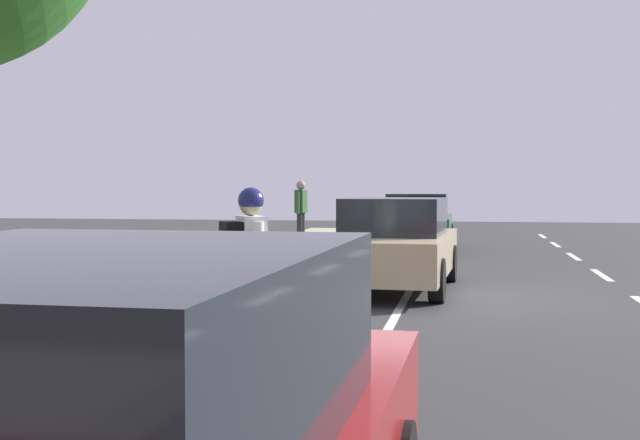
# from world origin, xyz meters

# --- Properties ---
(ground) EXTENTS (55.56, 55.56, 0.00)m
(ground) POSITION_xyz_m (0.00, 0.00, 0.00)
(ground) COLOR #323232
(sidewalk) EXTENTS (3.31, 34.72, 0.16)m
(sidewalk) POSITION_xyz_m (3.61, 0.00, 0.08)
(sidewalk) COLOR #A1A987
(sidewalk) RESTS_ON ground
(curb_edge) EXTENTS (0.16, 34.72, 0.16)m
(curb_edge) POSITION_xyz_m (1.87, 0.00, 0.08)
(curb_edge) COLOR gray
(curb_edge) RESTS_ON ground
(lane_stripe_bike_edge) EXTENTS (0.12, 34.72, 0.01)m
(lane_stripe_bike_edge) POSITION_xyz_m (0.40, 0.00, 0.00)
(lane_stripe_bike_edge) COLOR white
(lane_stripe_bike_edge) RESTS_ON ground
(parked_sedan_green_nearest) EXTENTS (1.86, 4.41, 1.52)m
(parked_sedan_green_nearest) POSITION_xyz_m (0.79, -9.30, 0.75)
(parked_sedan_green_nearest) COLOR #1E512D
(parked_sedan_green_nearest) RESTS_ON ground
(parked_sedan_tan_second) EXTENTS (2.00, 4.48, 1.52)m
(parked_sedan_tan_second) POSITION_xyz_m (0.65, -0.69, 0.75)
(parked_sedan_tan_second) COLOR tan
(parked_sedan_tan_second) RESTS_ON ground
(bicycle_at_curb) EXTENTS (1.54, 0.95, 0.79)m
(bicycle_at_curb) POSITION_xyz_m (1.41, 5.31, 0.39)
(bicycle_at_curb) COLOR black
(bicycle_at_curb) RESTS_ON ground
(cyclist_with_backpack) EXTENTS (0.52, 0.55, 1.70)m
(cyclist_with_backpack) POSITION_xyz_m (1.63, 4.88, 1.04)
(cyclist_with_backpack) COLOR #C6B284
(cyclist_with_backpack) RESTS_ON ground
(pedestrian_on_phone) EXTENTS (0.28, 0.62, 1.71)m
(pedestrian_on_phone) POSITION_xyz_m (3.81, -8.30, 1.13)
(pedestrian_on_phone) COLOR black
(pedestrian_on_phone) RESTS_ON sidewalk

